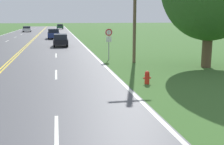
% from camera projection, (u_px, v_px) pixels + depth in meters
% --- Properties ---
extents(fire_hydrant, '(0.41, 0.25, 0.69)m').
position_uv_depth(fire_hydrant, '(147.00, 77.00, 14.51)').
color(fire_hydrant, red).
rests_on(fire_hydrant, ground).
extents(traffic_sign, '(0.60, 0.10, 2.53)m').
position_uv_depth(traffic_sign, '(109.00, 36.00, 22.69)').
color(traffic_sign, gray).
rests_on(traffic_sign, ground).
extents(car_black_hatchback_approaching, '(1.75, 3.60, 1.48)m').
position_uv_depth(car_black_hatchback_approaching, '(61.00, 40.00, 33.69)').
color(car_black_hatchback_approaching, black).
rests_on(car_black_hatchback_approaching, ground).
extents(car_dark_blue_sedan_mid_near, '(2.06, 4.48, 1.61)m').
position_uv_depth(car_dark_blue_sedan_mid_near, '(53.00, 34.00, 46.40)').
color(car_dark_blue_sedan_mid_near, black).
rests_on(car_dark_blue_sedan_mid_near, ground).
extents(car_silver_hatchback_mid_far, '(2.14, 4.27, 1.39)m').
position_uv_depth(car_silver_hatchback_mid_far, '(27.00, 29.00, 69.74)').
color(car_silver_hatchback_mid_far, black).
rests_on(car_silver_hatchback_mid_far, ground).
extents(car_dark_green_hatchback_receding, '(2.06, 3.72, 1.50)m').
position_uv_depth(car_dark_green_hatchback_receding, '(60.00, 26.00, 87.84)').
color(car_dark_green_hatchback_receding, black).
rests_on(car_dark_green_hatchback_receding, ground).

